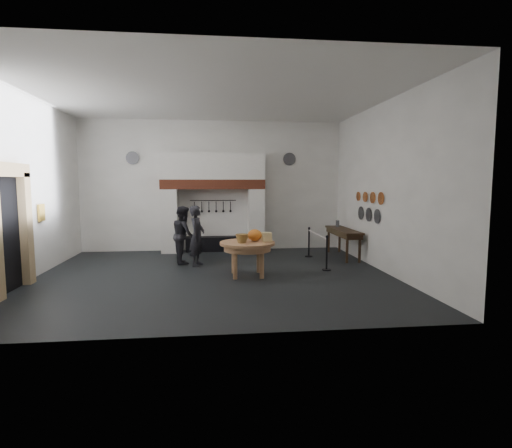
{
  "coord_description": "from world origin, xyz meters",
  "views": [
    {
      "loc": [
        -0.06,
        -10.07,
        2.38
      ],
      "look_at": [
        1.03,
        -0.29,
        1.35
      ],
      "focal_mm": 28.0,
      "sensor_mm": 36.0,
      "label": 1
    }
  ],
  "objects": [
    {
      "name": "wall_front",
      "position": [
        0.0,
        -4.0,
        2.25
      ],
      "size": [
        9.0,
        0.02,
        4.5
      ],
      "primitive_type": "cube",
      "color": "white",
      "rests_on": "floor"
    },
    {
      "name": "bread_loaf",
      "position": [
        0.73,
        0.26,
        0.94
      ],
      "size": [
        0.31,
        0.18,
        0.13
      ],
      "primitive_type": "ellipsoid",
      "color": "#A8803B",
      "rests_on": "work_table"
    },
    {
      "name": "wall_right",
      "position": [
        4.5,
        0.0,
        2.25
      ],
      "size": [
        0.02,
        8.0,
        4.5
      ],
      "primitive_type": "cube",
      "color": "white",
      "rests_on": "floor"
    },
    {
      "name": "work_table",
      "position": [
        0.83,
        -0.09,
        0.84
      ],
      "size": [
        1.61,
        1.61,
        0.07
      ],
      "primitive_type": "cylinder",
      "rotation": [
        0.0,
        0.0,
        -0.16
      ],
      "color": "#AB8350",
      "rests_on": "floor"
    },
    {
      "name": "side_table",
      "position": [
        4.1,
        2.12,
        0.87
      ],
      "size": [
        0.55,
        2.2,
        0.06
      ],
      "primitive_type": "cube",
      "color": "#322312",
      "rests_on": "floor"
    },
    {
      "name": "copper_pan_d",
      "position": [
        4.46,
        1.85,
        1.95
      ],
      "size": [
        0.03,
        0.28,
        0.28
      ],
      "primitive_type": "cylinder",
      "rotation": [
        0.0,
        1.57,
        0.0
      ],
      "color": "#C6662D",
      "rests_on": "wall_right"
    },
    {
      "name": "copper_pan_c",
      "position": [
        4.46,
        1.3,
        1.95
      ],
      "size": [
        0.03,
        0.3,
        0.3
      ],
      "primitive_type": "cylinder",
      "rotation": [
        0.0,
        1.57,
        0.0
      ],
      "color": "#C6662D",
      "rests_on": "wall_right"
    },
    {
      "name": "chimney_pier_right",
      "position": [
        1.48,
        3.65,
        1.07
      ],
      "size": [
        0.55,
        0.7,
        2.15
      ],
      "primitive_type": "cube",
      "color": "silver",
      "rests_on": "floor"
    },
    {
      "name": "cheese_block_small",
      "position": [
        1.31,
        0.16,
        0.97
      ],
      "size": [
        0.18,
        0.18,
        0.2
      ],
      "primitive_type": "cube",
      "color": "#FAE695",
      "rests_on": "work_table"
    },
    {
      "name": "utensil_rail",
      "position": [
        0.0,
        3.92,
        1.75
      ],
      "size": [
        1.6,
        0.02,
        0.02
      ],
      "primitive_type": "cylinder",
      "rotation": [
        0.0,
        1.57,
        0.0
      ],
      "color": "black",
      "rests_on": "wall_back"
    },
    {
      "name": "chimney_pier_left",
      "position": [
        -1.48,
        3.65,
        1.07
      ],
      "size": [
        0.55,
        0.7,
        2.15
      ],
      "primitive_type": "cube",
      "color": "silver",
      "rests_on": "floor"
    },
    {
      "name": "floor",
      "position": [
        0.0,
        0.0,
        0.0
      ],
      "size": [
        9.0,
        8.0,
        0.02
      ],
      "primitive_type": "cube",
      "color": "black",
      "rests_on": "ground"
    },
    {
      "name": "pewter_plate_back_right",
      "position": [
        2.7,
        3.96,
        3.2
      ],
      "size": [
        0.44,
        0.03,
        0.44
      ],
      "primitive_type": "cylinder",
      "rotation": [
        1.57,
        0.0,
        0.0
      ],
      "color": "#4C4C51",
      "rests_on": "wall_back"
    },
    {
      "name": "visitor_near",
      "position": [
        -0.48,
        1.31,
        0.86
      ],
      "size": [
        0.56,
        0.72,
        1.73
      ],
      "primitive_type": "imported",
      "rotation": [
        0.0,
        0.0,
        1.31
      ],
      "color": "black",
      "rests_on": "floor"
    },
    {
      "name": "barrier_post_near",
      "position": [
        3.03,
        0.3,
        0.45
      ],
      "size": [
        0.05,
        0.05,
        0.9
      ],
      "primitive_type": "cylinder",
      "color": "black",
      "rests_on": "floor"
    },
    {
      "name": "door_lintel",
      "position": [
        -4.38,
        -1.0,
        2.65
      ],
      "size": [
        0.22,
        1.7,
        0.3
      ],
      "primitive_type": "cube",
      "color": "tan",
      "rests_on": "door_jamb_near"
    },
    {
      "name": "chimney_hood",
      "position": [
        0.0,
        3.65,
        2.92
      ],
      "size": [
        3.5,
        0.7,
        0.9
      ],
      "primitive_type": "cube",
      "color": "silver",
      "rests_on": "hearth_brick_band"
    },
    {
      "name": "copper_pan_a",
      "position": [
        4.46,
        0.2,
        1.95
      ],
      "size": [
        0.03,
        0.34,
        0.34
      ],
      "primitive_type": "cylinder",
      "rotation": [
        0.0,
        1.57,
        0.0
      ],
      "color": "#C6662D",
      "rests_on": "wall_right"
    },
    {
      "name": "ceiling",
      "position": [
        0.0,
        0.0,
        4.5
      ],
      "size": [
        9.0,
        8.0,
        0.02
      ],
      "primitive_type": "cube",
      "color": "silver",
      "rests_on": "wall_back"
    },
    {
      "name": "pumpkin",
      "position": [
        1.03,
        0.01,
        1.03
      ],
      "size": [
        0.36,
        0.36,
        0.31
      ],
      "primitive_type": "ellipsoid",
      "color": "#C67A1C",
      "rests_on": "work_table"
    },
    {
      "name": "door_jamb_far",
      "position": [
        -4.38,
        -0.3,
        1.3
      ],
      "size": [
        0.22,
        0.3,
        2.6
      ],
      "primitive_type": "cube",
      "color": "tan",
      "rests_on": "floor"
    },
    {
      "name": "wall_left",
      "position": [
        -4.5,
        0.0,
        2.25
      ],
      "size": [
        0.02,
        8.0,
        4.5
      ],
      "primitive_type": "cube",
      "color": "white",
      "rests_on": "floor"
    },
    {
      "name": "wall_back",
      "position": [
        0.0,
        4.0,
        2.25
      ],
      "size": [
        9.0,
        0.02,
        4.5
      ],
      "primitive_type": "cube",
      "color": "white",
      "rests_on": "floor"
    },
    {
      "name": "barrier_rope",
      "position": [
        3.03,
        1.3,
        0.85
      ],
      "size": [
        0.04,
        2.0,
        0.04
      ],
      "primitive_type": "cylinder",
      "rotation": [
        1.57,
        0.0,
        0.0
      ],
      "color": "silver",
      "rests_on": "barrier_post_near"
    },
    {
      "name": "pewter_plate_right",
      "position": [
        4.46,
        1.6,
        1.45
      ],
      "size": [
        0.03,
        0.4,
        0.4
      ],
      "primitive_type": "cylinder",
      "rotation": [
        0.0,
        1.57,
        0.0
      ],
      "color": "#4C4C51",
      "rests_on": "wall_right"
    },
    {
      "name": "pewter_plate_left",
      "position": [
        4.46,
        0.4,
        1.45
      ],
      "size": [
        0.03,
        0.4,
        0.4
      ],
      "primitive_type": "cylinder",
      "rotation": [
        0.0,
        1.57,
        0.0
      ],
      "color": "#4C4C51",
      "rests_on": "wall_right"
    },
    {
      "name": "iron_range",
      "position": [
        0.0,
        3.72,
        0.25
      ],
      "size": [
        1.9,
        0.45,
        0.5
      ],
      "primitive_type": "cube",
      "color": "black",
      "rests_on": "floor"
    },
    {
      "name": "pewter_jug",
      "position": [
        4.1,
        2.72,
        1.01
      ],
      "size": [
        0.12,
        0.12,
        0.22
      ],
      "primitive_type": "cylinder",
      "color": "#444449",
      "rests_on": "side_table"
    },
    {
      "name": "barrier_post_far",
      "position": [
        3.03,
        2.3,
        0.45
      ],
      "size": [
        0.05,
        0.05,
        0.9
      ],
      "primitive_type": "cylinder",
      "color": "black",
      "rests_on": "floor"
    },
    {
      "name": "door_recess",
      "position": [
        -4.47,
        -1.0,
        1.25
      ],
      "size": [
        0.04,
        1.1,
        2.5
      ],
      "primitive_type": "cube",
      "color": "black",
      "rests_on": "floor"
    },
    {
      "name": "pewter_plate_mid",
      "position": [
        4.46,
        1.0,
        1.45
      ],
      "size": [
        0.03,
        0.4,
        0.4
      ],
      "primitive_type": "cylinder",
      "rotation": [
        0.0,
        1.57,
        0.0
      ],
      "color": "#4C4C51",
      "rests_on": "wall_right"
    },
    {
      "name": "visitor_far",
      "position": [
        -0.88,
        1.71,
        0.85
      ],
      "size": [
        0.78,
        0.93,
        1.7
      ],
      "primitive_type": "imported",
      "rotation": [
        0.0,
        0.0,
        1.75
      ],
      "color": "black",
      "rests_on": "floor"
    },
    {
      "name": "pewter_plate_back_left",
      "position": [
        -2.7,
        3.96,
        3.2
      ],
      "size": [
        0.44,
        0.03,
        0.44
      ],
      "primitive_type": "cylinder",
      "rotation": [
        1.57,
        0.0,
        0.0
      ],
      "color": "#4C4C51",
      "rests_on": "wall_back"
    },
    {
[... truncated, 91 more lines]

